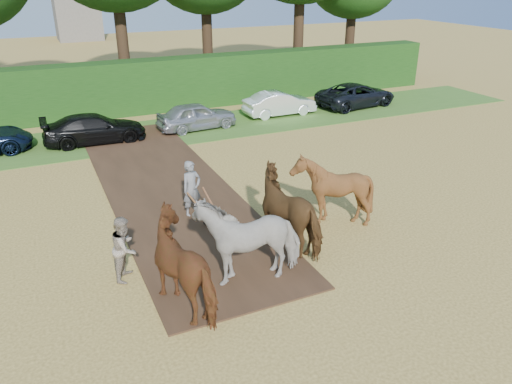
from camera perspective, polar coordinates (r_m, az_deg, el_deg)
name	(u,v)px	position (r m, az deg, el deg)	size (l,w,h in m)	color
ground	(181,294)	(13.37, -8.56, -11.44)	(120.00, 120.00, 0.00)	gold
earth_strip	(166,186)	(19.65, -10.26, 0.64)	(4.50, 17.00, 0.05)	#472D1C
grass_verge	(99,140)	(25.90, -17.56, 5.65)	(50.00, 5.00, 0.03)	#38601E
hedgerow	(83,92)	(29.87, -19.20, 10.76)	(46.00, 1.60, 3.00)	#14380F
spectator_near	(125,248)	(13.85, -14.75, -6.20)	(0.89, 0.69, 1.82)	#B7A890
plough_team	(269,221)	(14.23, 1.54, -3.30)	(7.85, 6.62, 2.35)	maroon
parked_cars	(111,125)	(25.81, -16.20, 7.36)	(36.15, 3.56, 1.48)	silver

